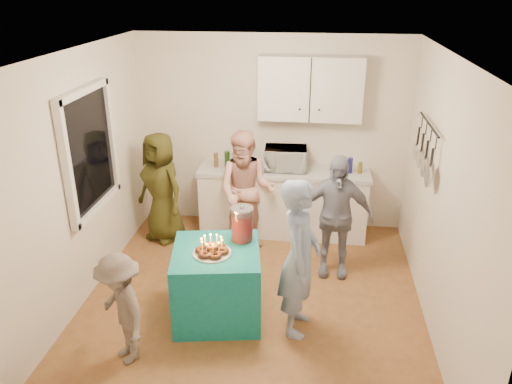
# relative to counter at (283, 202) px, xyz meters

# --- Properties ---
(floor) EXTENTS (4.00, 4.00, 0.00)m
(floor) POSITION_rel_counter_xyz_m (-0.20, -1.70, -0.43)
(floor) COLOR brown
(floor) RESTS_ON ground
(ceiling) EXTENTS (4.00, 4.00, 0.00)m
(ceiling) POSITION_rel_counter_xyz_m (-0.20, -1.70, 2.17)
(ceiling) COLOR white
(ceiling) RESTS_ON floor
(back_wall) EXTENTS (3.60, 3.60, 0.00)m
(back_wall) POSITION_rel_counter_xyz_m (-0.20, 0.30, 0.87)
(back_wall) COLOR silver
(back_wall) RESTS_ON floor
(left_wall) EXTENTS (4.00, 4.00, 0.00)m
(left_wall) POSITION_rel_counter_xyz_m (-2.00, -1.70, 0.87)
(left_wall) COLOR silver
(left_wall) RESTS_ON floor
(right_wall) EXTENTS (4.00, 4.00, 0.00)m
(right_wall) POSITION_rel_counter_xyz_m (1.60, -1.70, 0.87)
(right_wall) COLOR silver
(right_wall) RESTS_ON floor
(window_night) EXTENTS (0.04, 1.00, 1.20)m
(window_night) POSITION_rel_counter_xyz_m (-1.97, -1.40, 1.12)
(window_night) COLOR black
(window_night) RESTS_ON left_wall
(counter) EXTENTS (2.20, 0.58, 0.86)m
(counter) POSITION_rel_counter_xyz_m (0.00, 0.00, 0.00)
(counter) COLOR white
(counter) RESTS_ON floor
(countertop) EXTENTS (2.24, 0.62, 0.05)m
(countertop) POSITION_rel_counter_xyz_m (0.00, -0.00, 0.46)
(countertop) COLOR beige
(countertop) RESTS_ON counter
(upper_cabinet) EXTENTS (1.30, 0.30, 0.80)m
(upper_cabinet) POSITION_rel_counter_xyz_m (0.30, 0.15, 1.52)
(upper_cabinet) COLOR white
(upper_cabinet) RESTS_ON back_wall
(pot_rack) EXTENTS (0.12, 1.00, 0.60)m
(pot_rack) POSITION_rel_counter_xyz_m (1.52, -1.00, 1.17)
(pot_rack) COLOR black
(pot_rack) RESTS_ON right_wall
(microwave) EXTENTS (0.56, 0.39, 0.30)m
(microwave) POSITION_rel_counter_xyz_m (0.02, 0.00, 0.63)
(microwave) COLOR white
(microwave) RESTS_ON countertop
(party_table) EXTENTS (0.98, 0.98, 0.76)m
(party_table) POSITION_rel_counter_xyz_m (-0.52, -1.94, -0.05)
(party_table) COLOR #127C7C
(party_table) RESTS_ON floor
(donut_cake) EXTENTS (0.38, 0.38, 0.18)m
(donut_cake) POSITION_rel_counter_xyz_m (-0.55, -2.01, 0.42)
(donut_cake) COLOR #381C0C
(donut_cake) RESTS_ON party_table
(punch_jar) EXTENTS (0.22, 0.22, 0.34)m
(punch_jar) POSITION_rel_counter_xyz_m (-0.30, -1.69, 0.50)
(punch_jar) COLOR red
(punch_jar) RESTS_ON party_table
(man_birthday) EXTENTS (0.42, 0.61, 1.59)m
(man_birthday) POSITION_rel_counter_xyz_m (0.30, -2.05, 0.37)
(man_birthday) COLOR #879FC5
(man_birthday) RESTS_ON floor
(woman_back_left) EXTENTS (0.85, 0.77, 1.46)m
(woman_back_left) POSITION_rel_counter_xyz_m (-1.55, -0.39, 0.30)
(woman_back_left) COLOR brown
(woman_back_left) RESTS_ON floor
(woman_back_center) EXTENTS (0.80, 0.65, 1.53)m
(woman_back_center) POSITION_rel_counter_xyz_m (-0.44, -0.44, 0.34)
(woman_back_center) COLOR tan
(woman_back_center) RESTS_ON floor
(woman_back_right) EXTENTS (0.86, 0.36, 1.47)m
(woman_back_right) POSITION_rel_counter_xyz_m (0.65, -0.97, 0.31)
(woman_back_right) COLOR #101635
(woman_back_right) RESTS_ON floor
(child_near_left) EXTENTS (0.77, 0.78, 1.08)m
(child_near_left) POSITION_rel_counter_xyz_m (-1.23, -2.69, 0.11)
(child_near_left) COLOR #5D524A
(child_near_left) RESTS_ON floor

